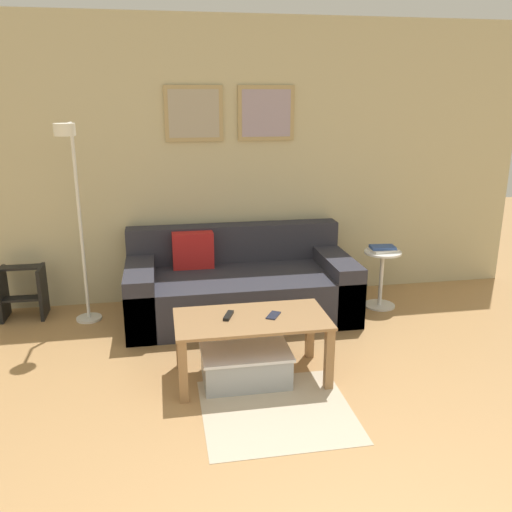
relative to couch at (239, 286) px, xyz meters
The scene contains 11 objects.
wall_back 1.14m from the couch, 85.54° to the left, with size 5.60×0.09×2.55m.
area_rug 1.61m from the couch, 90.11° to the right, with size 0.92×0.87×0.01m, color #C1B299.
couch is the anchor object (origin of this frame).
coffee_table 1.16m from the couch, 94.23° to the right, with size 1.03×0.54×0.44m.
storage_bin 1.20m from the couch, 96.46° to the right, with size 0.60×0.43×0.23m.
floor_lamp 1.55m from the couch, behind, with size 0.22×0.52×1.68m.
side_table 1.31m from the couch, ahead, with size 0.33×0.33×0.53m.
book_stack 1.34m from the couch, ahead, with size 0.26×0.20×0.05m.
remote_control 1.15m from the couch, 102.01° to the right, with size 0.04×0.15×0.02m, color black.
cell_phone 1.16m from the couch, 86.70° to the right, with size 0.07×0.14×0.01m, color #1E2338.
step_stool 1.88m from the couch, behind, with size 0.36×0.28×0.45m.
Camera 1 is at (-0.69, -1.26, 1.87)m, focal length 38.00 mm.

